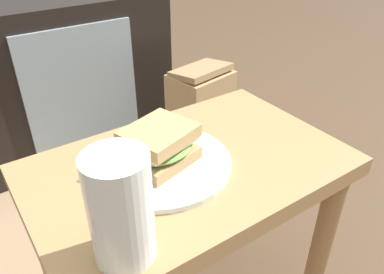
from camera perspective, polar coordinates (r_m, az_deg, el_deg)
name	(u,v)px	position (r m, az deg, el deg)	size (l,w,h in m)	color
side_table	(189,201)	(0.74, -0.43, -9.47)	(0.56, 0.36, 0.46)	#A37A4C
tv_cabinet	(30,81)	(1.54, -23.04, 7.73)	(0.96, 0.46, 0.58)	black
area_rug	(29,230)	(1.29, -23.13, -12.70)	(0.93, 0.69, 0.01)	brown
plate	(161,163)	(0.67, -4.69, -3.93)	(0.25, 0.25, 0.01)	silver
sandwich_front	(160,145)	(0.65, -4.84, -1.23)	(0.14, 0.13, 0.07)	tan
beer_glass	(121,212)	(0.48, -10.56, -10.88)	(0.08, 0.08, 0.15)	silver
paper_bag	(200,120)	(1.35, 1.26, 2.54)	(0.22, 0.18, 0.40)	tan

